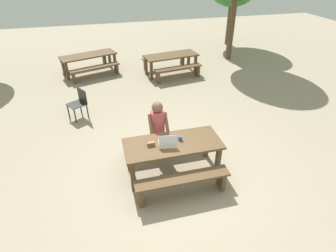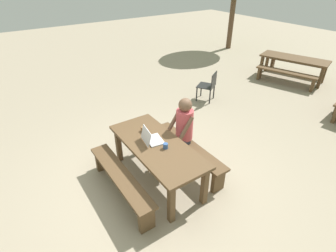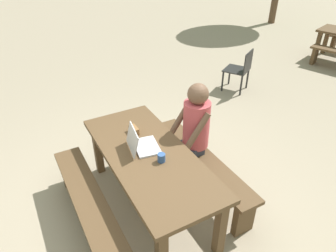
# 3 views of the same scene
# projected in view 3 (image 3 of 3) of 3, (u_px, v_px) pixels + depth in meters

# --- Properties ---
(ground_plane) EXTENTS (30.00, 30.00, 0.00)m
(ground_plane) POSITION_uv_depth(u_px,v_px,m) (151.00, 205.00, 3.63)
(ground_plane) COLOR tan
(picnic_table_front) EXTENTS (1.95, 0.83, 0.76)m
(picnic_table_front) POSITION_uv_depth(u_px,v_px,m) (149.00, 162.00, 3.28)
(picnic_table_front) COLOR brown
(picnic_table_front) RESTS_ON ground
(bench_near) EXTENTS (1.80, 0.30, 0.46)m
(bench_near) POSITION_uv_depth(u_px,v_px,m) (89.00, 206.00, 3.16)
(bench_near) COLOR brown
(bench_near) RESTS_ON ground
(bench_far) EXTENTS (1.80, 0.30, 0.46)m
(bench_far) POSITION_uv_depth(u_px,v_px,m) (201.00, 164.00, 3.73)
(bench_far) COLOR brown
(bench_far) RESTS_ON ground
(laptop) EXTENTS (0.39, 0.36, 0.26)m
(laptop) POSITION_uv_depth(u_px,v_px,m) (141.00, 144.00, 3.27)
(laptop) COLOR silver
(laptop) RESTS_ON picnic_table_front
(small_pouch) EXTENTS (0.15, 0.07, 0.08)m
(small_pouch) POSITION_uv_depth(u_px,v_px,m) (134.00, 130.00, 3.54)
(small_pouch) COLOR olive
(small_pouch) RESTS_ON picnic_table_front
(coffee_mug) EXTENTS (0.08, 0.08, 0.09)m
(coffee_mug) POSITION_uv_depth(u_px,v_px,m) (161.00, 158.00, 3.10)
(coffee_mug) COLOR #335693
(coffee_mug) RESTS_ON picnic_table_front
(person_seated) EXTENTS (0.42, 0.41, 1.34)m
(person_seated) POSITION_uv_depth(u_px,v_px,m) (194.00, 127.00, 3.58)
(person_seated) COLOR #333847
(person_seated) RESTS_ON ground
(plastic_chair) EXTENTS (0.60, 0.60, 0.82)m
(plastic_chair) POSITION_uv_depth(u_px,v_px,m) (240.00, 69.00, 5.97)
(plastic_chair) COLOR #262626
(plastic_chair) RESTS_ON ground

